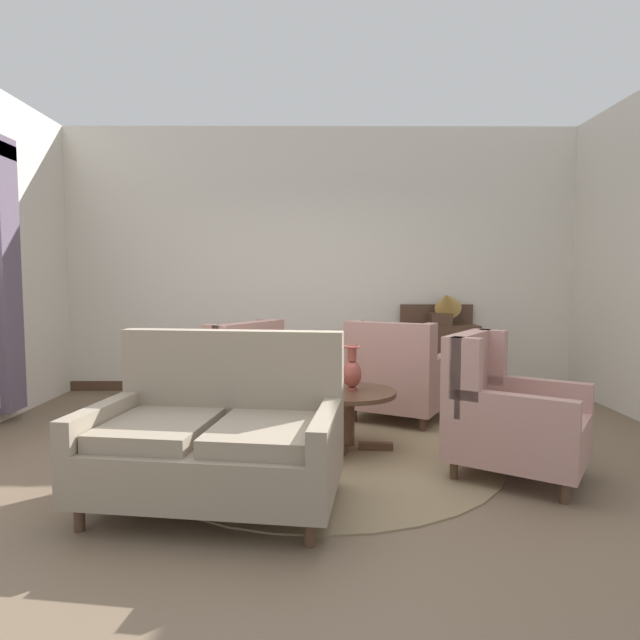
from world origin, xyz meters
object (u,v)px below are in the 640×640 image
at_px(porcelain_vase, 352,371).
at_px(armchair_far_left, 397,378).
at_px(coffee_table, 349,404).
at_px(settee, 217,438).
at_px(sideboard, 439,354).
at_px(gramophone, 446,305).
at_px(armchair_foreground_right, 231,381).
at_px(armchair_near_window, 507,416).

xyz_separation_m(porcelain_vase, armchair_far_left, (0.50, 0.90, -0.23)).
bearing_deg(coffee_table, settee, -130.55).
xyz_separation_m(porcelain_vase, sideboard, (1.18, 2.09, -0.16)).
distance_m(sideboard, gramophone, 0.60).
relative_size(porcelain_vase, settee, 0.23).
bearing_deg(coffee_table, armchair_foreground_right, 145.66).
height_order(armchair_foreground_right, gramophone, gramophone).
xyz_separation_m(settee, armchair_foreground_right, (-0.20, 1.74, 0.01)).
distance_m(armchair_far_left, armchair_near_window, 1.56).
distance_m(porcelain_vase, gramophone, 2.39).
relative_size(settee, armchair_foreground_right, 1.41).
height_order(armchair_foreground_right, sideboard, sideboard).
bearing_deg(sideboard, armchair_foreground_right, -148.70).
xyz_separation_m(armchair_far_left, armchair_foreground_right, (-1.59, -0.19, 0.01)).
bearing_deg(gramophone, coffee_table, -121.84).
relative_size(settee, armchair_near_window, 1.42).
xyz_separation_m(armchair_far_left, sideboard, (0.68, 1.19, 0.06)).
distance_m(armchair_foreground_right, armchair_near_window, 2.49).
height_order(porcelain_vase, armchair_near_window, armchair_near_window).
bearing_deg(armchair_foreground_right, porcelain_vase, 90.15).
height_order(coffee_table, armchair_foreground_right, armchair_foreground_right).
relative_size(porcelain_vase, armchair_near_window, 0.32).
xyz_separation_m(armchair_foreground_right, gramophone, (2.32, 1.29, 0.65)).
distance_m(coffee_table, sideboard, 2.43).
distance_m(porcelain_vase, armchair_far_left, 1.05).
xyz_separation_m(coffee_table, armchair_foreground_right, (-1.06, 0.73, 0.04)).
bearing_deg(porcelain_vase, settee, -130.83).
bearing_deg(coffee_table, armchair_near_window, -26.70).
height_order(armchair_foreground_right, armchair_near_window, armchair_near_window).
height_order(porcelain_vase, gramophone, gramophone).
distance_m(armchair_foreground_right, gramophone, 2.73).
bearing_deg(settee, porcelain_vase, 57.20).
relative_size(coffee_table, settee, 0.48).
height_order(armchair_far_left, armchair_foreground_right, armchair_foreground_right).
bearing_deg(armchair_far_left, sideboard, -91.56).
xyz_separation_m(armchair_near_window, gramophone, (0.17, 2.56, 0.65)).
relative_size(porcelain_vase, sideboard, 0.34).
distance_m(coffee_table, gramophone, 2.48).
bearing_deg(coffee_table, porcelain_vase, 38.60).
xyz_separation_m(coffee_table, settee, (-0.87, -1.01, 0.03)).
height_order(coffee_table, sideboard, sideboard).
xyz_separation_m(sideboard, gramophone, (0.05, -0.09, 0.60)).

